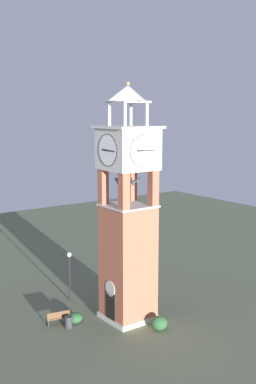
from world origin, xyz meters
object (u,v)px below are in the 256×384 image
(lamp_post, at_px, (69,267))
(clock_tower, at_px, (128,223))
(trash_bin, at_px, (69,322))
(park_bench, at_px, (58,318))

(lamp_post, bearing_deg, clock_tower, 16.69)
(trash_bin, bearing_deg, lamp_post, 149.33)
(clock_tower, distance_m, trash_bin, 7.81)
(lamp_post, bearing_deg, trash_bin, -30.67)
(lamp_post, height_order, trash_bin, lamp_post)
(clock_tower, height_order, trash_bin, clock_tower)
(park_bench, xyz_separation_m, lamp_post, (-3.35, 2.85, 2.18))
(lamp_post, relative_size, trash_bin, 4.79)
(clock_tower, bearing_deg, lamp_post, -163.31)
(clock_tower, distance_m, lamp_post, 7.07)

